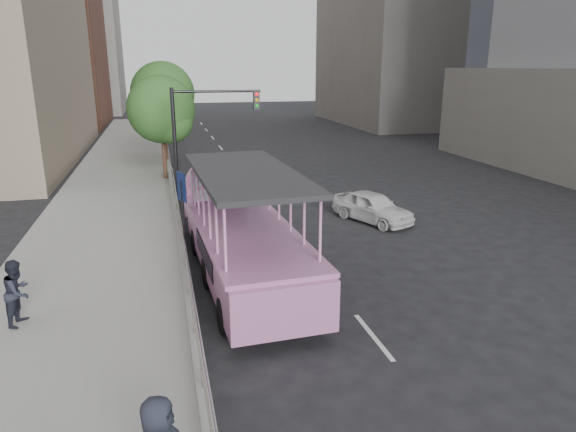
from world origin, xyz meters
name	(u,v)px	position (x,y,z in m)	size (l,w,h in m)	color
ground	(309,304)	(0.00, 0.00, 0.00)	(160.00, 160.00, 0.00)	black
sidewalk	(112,213)	(-5.75, 10.00, 0.15)	(5.50, 80.00, 0.30)	gray
kerb_wall	(185,271)	(-3.12, 2.00, 0.48)	(0.24, 30.00, 0.36)	#9A9A95
guardrail	(184,249)	(-3.12, 2.00, 1.14)	(0.07, 22.00, 0.71)	#ADACB1
duck_boat	(238,230)	(-1.42, 2.99, 1.26)	(2.95, 10.33, 3.39)	black
car	(372,207)	(4.65, 6.72, 0.62)	(1.46, 3.62, 1.24)	silver
pedestrian_mid	(18,292)	(-7.01, 0.11, 1.09)	(0.77, 0.60, 1.58)	#212430
parking_sign	(183,206)	(-3.00, 4.27, 1.81)	(0.25, 0.62, 2.90)	black
traffic_signal	(200,125)	(-1.70, 12.50, 3.50)	(4.20, 0.32, 5.20)	black
street_tree_near	(163,112)	(-3.30, 15.93, 3.82)	(3.52, 3.52, 5.72)	#3E271C
street_tree_far	(164,96)	(-3.10, 21.93, 4.31)	(3.97, 3.97, 6.45)	#3E271C
midrise_stone_b	(54,35)	(-16.00, 64.00, 10.00)	(16.00, 14.00, 20.00)	gray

